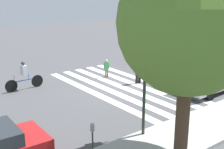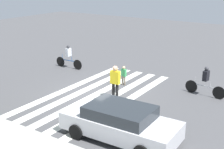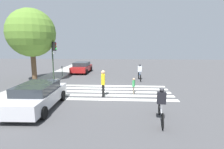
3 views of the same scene
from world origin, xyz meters
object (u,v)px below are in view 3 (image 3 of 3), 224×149
(traffic_light, at_px, (54,53))
(street_tree, at_px, (31,33))
(parking_meter, at_px, (62,69))
(car_parked_dark_suv, at_px, (82,67))
(pedestrian_adult_tall_backpack, at_px, (134,85))
(pedestrian_adult_blue_shirt, at_px, (103,82))
(cyclist_far_lane, at_px, (140,72))
(car_parked_silver_sedan, at_px, (37,96))
(cyclist_mid_street, at_px, (161,104))

(traffic_light, height_order, street_tree, street_tree)
(parking_meter, distance_m, street_tree, 4.75)
(car_parked_dark_suv, bearing_deg, pedestrian_adult_tall_backpack, -145.72)
(car_parked_dark_suv, bearing_deg, parking_meter, 158.47)
(pedestrian_adult_blue_shirt, bearing_deg, cyclist_far_lane, 150.84)
(parking_meter, xyz_separation_m, car_parked_silver_sedan, (-9.39, -1.82, -0.21))
(traffic_light, height_order, cyclist_mid_street, traffic_light)
(pedestrian_adult_tall_backpack, bearing_deg, cyclist_far_lane, -175.92)
(parking_meter, distance_m, car_parked_dark_suv, 3.60)
(traffic_light, relative_size, cyclist_far_lane, 1.77)
(cyclist_far_lane, height_order, car_parked_dark_suv, cyclist_far_lane)
(parking_meter, height_order, cyclist_far_lane, cyclist_far_lane)
(traffic_light, bearing_deg, pedestrian_adult_tall_backpack, -117.26)
(street_tree, distance_m, car_parked_dark_suv, 7.61)
(cyclist_far_lane, bearing_deg, street_tree, 95.46)
(traffic_light, bearing_deg, street_tree, 87.12)
(cyclist_mid_street, height_order, car_parked_dark_suv, cyclist_mid_street)
(cyclist_mid_street, relative_size, car_parked_dark_suv, 0.54)
(pedestrian_adult_blue_shirt, xyz_separation_m, car_parked_silver_sedan, (-2.46, 3.45, -0.30))
(cyclist_mid_street, bearing_deg, pedestrian_adult_blue_shirt, 46.01)
(traffic_light, distance_m, car_parked_dark_suv, 6.20)
(cyclist_mid_street, bearing_deg, traffic_light, 51.35)
(parking_meter, distance_m, pedestrian_adult_tall_backpack, 9.64)
(street_tree, height_order, pedestrian_adult_tall_backpack, street_tree)
(pedestrian_adult_tall_backpack, bearing_deg, car_parked_dark_suv, -133.18)
(traffic_light, xyz_separation_m, cyclist_mid_street, (-8.35, -8.27, -1.95))
(pedestrian_adult_tall_backpack, xyz_separation_m, cyclist_mid_street, (-4.59, -0.97, 0.20))
(pedestrian_adult_tall_backpack, xyz_separation_m, car_parked_silver_sedan, (-3.25, 5.60, 0.07))
(street_tree, height_order, car_parked_dark_suv, street_tree)
(car_parked_silver_sedan, bearing_deg, street_tree, 26.71)
(parking_meter, xyz_separation_m, cyclist_mid_street, (-10.73, -8.40, -0.08))
(pedestrian_adult_tall_backpack, height_order, cyclist_mid_street, cyclist_mid_street)
(street_tree, distance_m, car_parked_silver_sedan, 8.95)
(traffic_light, distance_m, parking_meter, 3.03)
(parking_meter, distance_m, car_parked_silver_sedan, 9.57)
(parking_meter, xyz_separation_m, pedestrian_adult_blue_shirt, (-6.93, -5.27, 0.09))
(pedestrian_adult_tall_backpack, distance_m, cyclist_mid_street, 4.69)
(cyclist_far_lane, relative_size, car_parked_dark_suv, 0.53)
(traffic_light, distance_m, pedestrian_adult_blue_shirt, 7.10)
(pedestrian_adult_blue_shirt, distance_m, car_parked_dark_suv, 10.93)
(car_parked_silver_sedan, xyz_separation_m, car_parked_dark_suv, (12.69, 0.39, -0.03))
(pedestrian_adult_blue_shirt, height_order, cyclist_mid_street, pedestrian_adult_blue_shirt)
(parking_meter, height_order, street_tree, street_tree)
(cyclist_far_lane, distance_m, car_parked_silver_sedan, 10.63)
(parking_meter, bearing_deg, car_parked_dark_suv, -23.39)
(traffic_light, relative_size, pedestrian_adult_tall_backpack, 3.39)
(cyclist_far_lane, xyz_separation_m, car_parked_dark_suv, (4.30, 6.93, -0.17))
(street_tree, bearing_deg, pedestrian_adult_tall_backpack, -112.37)
(parking_meter, bearing_deg, cyclist_far_lane, -96.87)
(car_parked_dark_suv, bearing_deg, street_tree, 150.48)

